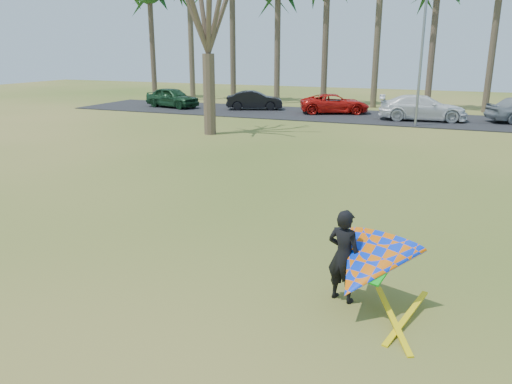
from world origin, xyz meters
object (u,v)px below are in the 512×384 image
at_px(car_0, 172,97).
at_px(kite_flyer, 364,265).
at_px(car_2, 335,104).
at_px(car_1, 254,100).
at_px(streetlight, 425,48).
at_px(car_3, 422,108).

xyz_separation_m(car_0, kite_flyer, (19.39, -25.40, 0.04)).
distance_m(car_2, kite_flyer, 27.46).
bearing_deg(car_1, kite_flyer, -174.96).
bearing_deg(kite_flyer, streetlight, 92.47).
bearing_deg(car_2, car_3, -124.69).
xyz_separation_m(car_1, car_2, (6.04, 0.07, -0.02)).
height_order(car_0, car_1, car_0).
distance_m(car_1, car_2, 6.04).
bearing_deg(car_0, car_2, -72.19).
relative_size(car_0, kite_flyer, 1.85).
relative_size(car_2, car_3, 0.89).
distance_m(car_0, car_3, 18.40).
bearing_deg(kite_flyer, car_0, 127.36).
bearing_deg(car_1, car_0, 78.64).
xyz_separation_m(streetlight, car_0, (-18.41, 2.67, -3.65)).
bearing_deg(streetlight, car_3, 90.26).
relative_size(streetlight, car_3, 1.49).
relative_size(streetlight, car_2, 1.67).
relative_size(car_0, car_2, 0.93).
xyz_separation_m(streetlight, kite_flyer, (0.98, -22.73, -3.61)).
xyz_separation_m(car_1, car_3, (12.01, -1.27, 0.10)).
relative_size(car_3, kite_flyer, 2.25).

